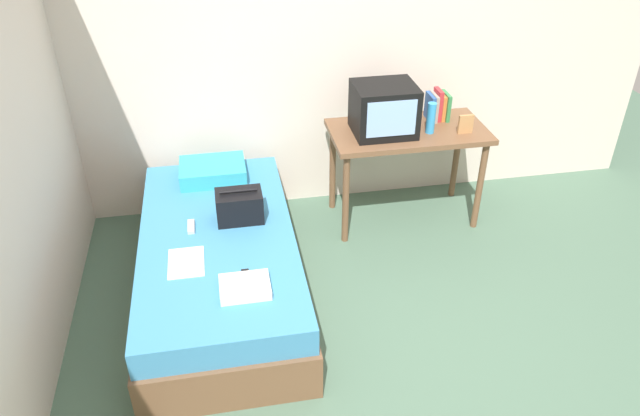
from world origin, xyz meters
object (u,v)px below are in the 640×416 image
(handbag, at_px, (239,206))
(remote_dark, at_px, (246,279))
(tv, at_px, (384,109))
(pillow, at_px, (213,171))
(picture_frame, at_px, (466,124))
(book_row, at_px, (437,106))
(folded_towel, at_px, (245,287))
(water_bottle, at_px, (431,118))
(remote_silver, at_px, (191,227))
(desk, at_px, (407,141))
(bed, at_px, (220,264))
(magazine, at_px, (186,262))

(handbag, relative_size, remote_dark, 1.92)
(tv, relative_size, pillow, 0.93)
(picture_frame, bearing_deg, book_row, 113.30)
(folded_towel, bearing_deg, water_bottle, 38.92)
(book_row, height_order, remote_silver, book_row)
(desk, distance_m, picture_frame, 0.44)
(remote_silver, xyz_separation_m, folded_towel, (0.29, -0.68, 0.02))
(tv, bearing_deg, picture_frame, -12.07)
(folded_towel, bearing_deg, tv, 47.98)
(bed, xyz_separation_m, book_row, (1.72, 0.81, 0.64))
(water_bottle, relative_size, magazine, 0.79)
(book_row, relative_size, remote_silver, 1.64)
(bed, xyz_separation_m, desk, (1.46, 0.68, 0.43))
(remote_silver, bearing_deg, picture_frame, 12.49)
(remote_silver, bearing_deg, tv, 21.85)
(desk, height_order, remote_silver, desk)
(bed, xyz_separation_m, tv, (1.26, 0.66, 0.71))
(picture_frame, distance_m, folded_towel, 2.07)
(book_row, distance_m, remote_silver, 2.05)
(tv, relative_size, book_row, 1.86)
(pillow, bearing_deg, book_row, 3.02)
(desk, distance_m, remote_dark, 1.77)
(water_bottle, bearing_deg, remote_silver, -164.10)
(remote_silver, bearing_deg, remote_dark, -62.62)
(tv, xyz_separation_m, remote_silver, (-1.42, -0.57, -0.46))
(handbag, distance_m, folded_towel, 0.73)
(desk, distance_m, pillow, 1.46)
(desk, bearing_deg, handbag, -157.69)
(magazine, xyz_separation_m, folded_towel, (0.33, -0.31, 0.02))
(bed, xyz_separation_m, handbag, (0.16, 0.14, 0.35))
(desk, bearing_deg, remote_dark, -138.32)
(handbag, bearing_deg, bed, -138.60)
(book_row, xyz_separation_m, folded_towel, (-1.59, -1.40, -0.37))
(pillow, height_order, remote_silver, pillow)
(desk, relative_size, folded_towel, 4.14)
(water_bottle, distance_m, folded_towel, 1.91)
(tv, xyz_separation_m, book_row, (0.47, 0.15, -0.08))
(book_row, xyz_separation_m, picture_frame, (0.12, -0.28, -0.03))
(book_row, relative_size, folded_towel, 0.84)
(water_bottle, xyz_separation_m, pillow, (-1.59, 0.13, -0.35))
(magazine, bearing_deg, book_row, 29.49)
(remote_silver, height_order, folded_towel, folded_towel)
(picture_frame, relative_size, magazine, 0.49)
(desk, height_order, book_row, book_row)
(tv, height_order, picture_frame, tv)
(picture_frame, bearing_deg, remote_silver, -167.51)
(bed, height_order, pillow, pillow)
(bed, height_order, handbag, handbag)
(remote_dark, height_order, folded_towel, folded_towel)
(folded_towel, bearing_deg, desk, 43.54)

